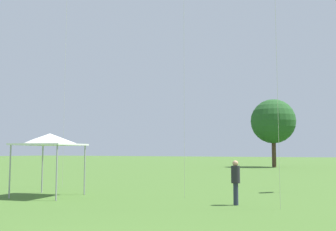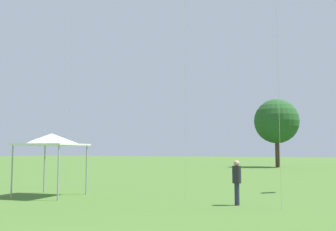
{
  "view_description": "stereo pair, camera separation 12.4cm",
  "coord_description": "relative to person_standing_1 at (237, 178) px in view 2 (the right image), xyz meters",
  "views": [
    {
      "loc": [
        5.45,
        -5.68,
        2.2
      ],
      "look_at": [
        -0.16,
        5.05,
        3.31
      ],
      "focal_mm": 42.0,
      "sensor_mm": 36.0,
      "label": 1
    },
    {
      "loc": [
        5.56,
        -5.62,
        2.2
      ],
      "look_at": [
        -0.16,
        5.05,
        3.31
      ],
      "focal_mm": 42.0,
      "sensor_mm": 36.0,
      "label": 2
    }
  ],
  "objects": [
    {
      "name": "person_standing_1",
      "position": [
        0.0,
        0.0,
        0.0
      ],
      "size": [
        0.47,
        0.47,
        1.83
      ],
      "rotation": [
        0.0,
        0.0,
        5.06
      ],
      "color": "#282D42",
      "rests_on": "ground"
    },
    {
      "name": "canopy_tent",
      "position": [
        -9.11,
        -1.25,
        1.67
      ],
      "size": [
        3.27,
        3.27,
        3.08
      ],
      "rotation": [
        0.0,
        0.0,
        0.18
      ],
      "color": "white",
      "rests_on": "ground"
    },
    {
      "name": "distant_tree_1",
      "position": [
        -7.33,
        39.97,
        5.31
      ],
      "size": [
        6.23,
        6.23,
        9.55
      ],
      "color": "#473323",
      "rests_on": "ground"
    }
  ]
}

